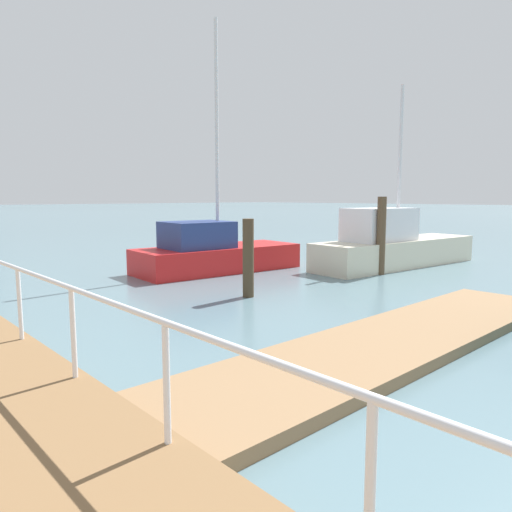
% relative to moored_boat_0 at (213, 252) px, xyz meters
% --- Properties ---
extents(ground_plane, '(300.00, 300.00, 0.00)m').
position_rel_moored_boat_0_xyz_m(ground_plane, '(-4.34, 3.13, -0.64)').
color(ground_plane, slate).
extents(floating_dock, '(10.08, 2.00, 0.18)m').
position_rel_moored_boat_0_xyz_m(floating_dock, '(-2.80, -8.42, -0.55)').
color(floating_dock, '#93704C').
rests_on(floating_dock, ground_plane).
extents(boardwalk_railing, '(0.06, 25.99, 1.08)m').
position_rel_moored_boat_0_xyz_m(boardwalk_railing, '(-7.49, -8.19, 0.62)').
color(boardwalk_railing, white).
rests_on(boardwalk_railing, boardwalk).
extents(dock_piling_0, '(0.28, 0.28, 2.48)m').
position_rel_moored_boat_0_xyz_m(dock_piling_0, '(3.55, -4.14, 0.60)').
color(dock_piling_0, brown).
rests_on(dock_piling_0, ground_plane).
extents(dock_piling_1, '(0.28, 0.28, 1.95)m').
position_rel_moored_boat_0_xyz_m(dock_piling_1, '(-1.84, -3.84, 0.33)').
color(dock_piling_1, '#473826').
rests_on(dock_piling_1, ground_plane).
extents(moored_boat_0, '(5.73, 2.54, 8.11)m').
position_rel_moored_boat_0_xyz_m(moored_boat_0, '(0.00, 0.00, 0.00)').
color(moored_boat_0, red).
rests_on(moored_boat_0, ground_plane).
extents(moored_boat_2, '(7.38, 2.37, 6.31)m').
position_rel_moored_boat_0_xyz_m(moored_boat_2, '(5.36, -3.46, 0.11)').
color(moored_boat_2, beige).
rests_on(moored_boat_2, ground_plane).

